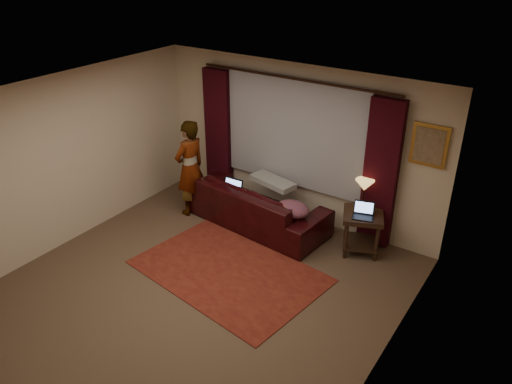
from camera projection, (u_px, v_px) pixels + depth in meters
floor at (201, 289)px, 6.82m from camera, size 5.00×5.00×0.01m
ceiling at (189, 104)px, 5.63m from camera, size 5.00×5.00×0.02m
wall_back at (296, 144)px, 8.07m from camera, size 5.00×0.02×2.60m
wall_front at (12, 318)px, 4.38m from camera, size 5.00×0.02×2.60m
wall_left at (68, 160)px, 7.47m from camera, size 0.02×5.00×2.60m
wall_right at (388, 272)px, 4.98m from camera, size 0.02×5.00×2.60m
sheer_curtain at (294, 133)px, 7.93m from camera, size 2.50×0.05×1.80m
drape_left at (219, 134)px, 8.79m from camera, size 0.50×0.14×2.30m
drape_right at (381, 175)px, 7.30m from camera, size 0.50×0.14×2.30m
curtain_rod at (295, 79)px, 7.49m from camera, size 0.04×0.04×3.40m
picture_frame at (429, 145)px, 6.80m from camera, size 0.50×0.04×0.60m
sofa at (256, 198)px, 8.13m from camera, size 2.52×1.28×0.98m
throw_blanket at (273, 167)px, 8.02m from camera, size 0.84×0.48×0.09m
clothing_pile at (293, 210)px, 7.55m from camera, size 0.64×0.57×0.22m
laptop_sofa at (229, 189)px, 8.15m from camera, size 0.36×0.39×0.25m
area_rug at (229, 271)px, 7.16m from camera, size 2.82×2.08×0.01m
end_table at (361, 232)px, 7.48m from camera, size 0.76×0.76×0.66m
tiffany_lamp at (364, 194)px, 7.39m from camera, size 0.40×0.40×0.45m
laptop_table at (363, 211)px, 7.17m from camera, size 0.38×0.39×0.21m
person at (190, 168)px, 8.34m from camera, size 0.54×0.54×1.67m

